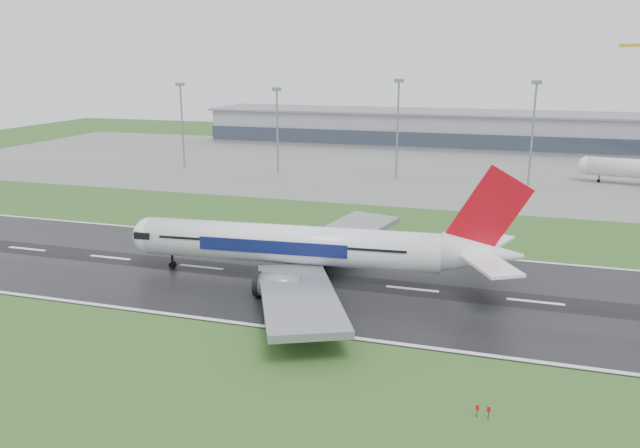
% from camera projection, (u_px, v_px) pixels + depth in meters
% --- Properties ---
extents(ground, '(520.00, 520.00, 0.00)m').
position_uv_depth(ground, '(412.00, 289.00, 106.81)').
color(ground, '#28501D').
rests_on(ground, ground).
extents(runway, '(400.00, 45.00, 0.10)m').
position_uv_depth(runway, '(412.00, 289.00, 106.80)').
color(runway, black).
rests_on(runway, ground).
extents(apron, '(400.00, 130.00, 0.08)m').
position_uv_depth(apron, '(467.00, 170.00, 222.39)').
color(apron, slate).
rests_on(apron, ground).
extents(terminal, '(240.00, 36.00, 15.00)m').
position_uv_depth(terminal, '(478.00, 131.00, 275.97)').
color(terminal, gray).
rests_on(terminal, ground).
extents(main_airliner, '(75.13, 72.07, 20.68)m').
position_uv_depth(main_airliner, '(317.00, 223.00, 109.19)').
color(main_airliner, white).
rests_on(main_airliner, runway).
extents(floodmast_0, '(0.64, 0.64, 28.98)m').
position_uv_depth(floodmast_0, '(182.00, 127.00, 223.42)').
color(floodmast_0, gray).
rests_on(floodmast_0, ground).
extents(floodmast_1, '(0.64, 0.64, 27.79)m').
position_uv_depth(floodmast_1, '(277.00, 133.00, 213.33)').
color(floodmast_1, gray).
rests_on(floodmast_1, ground).
extents(floodmast_2, '(0.64, 0.64, 30.98)m').
position_uv_depth(floodmast_2, '(397.00, 132.00, 201.24)').
color(floodmast_2, gray).
rests_on(floodmast_2, ground).
extents(floodmast_3, '(0.64, 0.64, 30.89)m').
position_uv_depth(floodmast_3, '(532.00, 136.00, 189.59)').
color(floodmast_3, gray).
rests_on(floodmast_3, ground).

